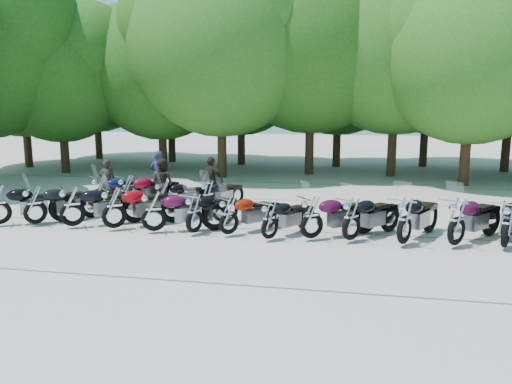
% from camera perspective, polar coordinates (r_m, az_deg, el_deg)
% --- Properties ---
extents(ground, '(90.00, 90.00, 0.00)m').
position_cam_1_polar(ground, '(13.13, -1.25, -5.87)').
color(ground, '#9D998E').
rests_on(ground, ground).
extents(tree_0, '(7.50, 7.50, 9.21)m').
position_cam_1_polar(tree_0, '(31.16, -25.23, 12.61)').
color(tree_0, '#3A2614').
rests_on(tree_0, ground).
extents(tree_1, '(6.97, 6.97, 8.55)m').
position_cam_1_polar(tree_1, '(27.82, -21.55, 12.46)').
color(tree_1, '#3A2614').
rests_on(tree_1, ground).
extents(tree_2, '(7.31, 7.31, 8.97)m').
position_cam_1_polar(tree_2, '(27.11, -10.88, 13.58)').
color(tree_2, '#3A2614').
rests_on(tree_2, ground).
extents(tree_3, '(8.70, 8.70, 10.67)m').
position_cam_1_polar(tree_3, '(24.53, -4.05, 16.48)').
color(tree_3, '#3A2614').
rests_on(tree_3, ground).
extents(tree_4, '(9.13, 9.13, 11.20)m').
position_cam_1_polar(tree_4, '(25.69, 6.36, 16.86)').
color(tree_4, '#3A2614').
rests_on(tree_4, ground).
extents(tree_5, '(9.04, 9.04, 11.10)m').
position_cam_1_polar(tree_5, '(25.78, 15.83, 16.39)').
color(tree_5, '#3A2614').
rests_on(tree_5, ground).
extents(tree_6, '(8.00, 8.00, 9.82)m').
position_cam_1_polar(tree_6, '(23.76, 23.54, 14.65)').
color(tree_6, '#3A2614').
rests_on(tree_6, ground).
extents(tree_9, '(7.59, 7.59, 9.32)m').
position_cam_1_polar(tree_9, '(34.08, -17.95, 12.91)').
color(tree_9, '#3A2614').
rests_on(tree_9, ground).
extents(tree_10, '(7.78, 7.78, 9.55)m').
position_cam_1_polar(tree_10, '(31.35, -9.85, 13.77)').
color(tree_10, '#3A2614').
rests_on(tree_10, ground).
extents(tree_11, '(7.56, 7.56, 9.28)m').
position_cam_1_polar(tree_11, '(29.53, -1.73, 13.83)').
color(tree_11, '#3A2614').
rests_on(tree_11, ground).
extents(tree_12, '(7.88, 7.88, 9.67)m').
position_cam_1_polar(tree_12, '(28.89, 9.46, 14.23)').
color(tree_12, '#3A2614').
rests_on(tree_12, ground).
extents(tree_13, '(8.31, 8.31, 10.20)m').
position_cam_1_polar(tree_13, '(30.17, 19.16, 14.24)').
color(tree_13, '#3A2614').
rests_on(tree_13, ground).
extents(motorcycle_1, '(2.08, 2.31, 1.35)m').
position_cam_1_polar(motorcycle_1, '(16.17, -23.96, -1.24)').
color(motorcycle_1, black).
rests_on(motorcycle_1, ground).
extents(motorcycle_2, '(2.48, 2.04, 1.41)m').
position_cam_1_polar(motorcycle_2, '(15.44, -20.29, -1.38)').
color(motorcycle_2, black).
rests_on(motorcycle_2, ground).
extents(motorcycle_3, '(2.35, 2.30, 1.42)m').
position_cam_1_polar(motorcycle_3, '(14.82, -15.94, -1.57)').
color(motorcycle_3, maroon).
rests_on(motorcycle_3, ground).
extents(motorcycle_4, '(2.51, 1.62, 1.36)m').
position_cam_1_polar(motorcycle_4, '(14.22, -11.63, -2.00)').
color(motorcycle_4, '#3F0828').
rests_on(motorcycle_4, ground).
extents(motorcycle_5, '(1.53, 2.41, 1.31)m').
position_cam_1_polar(motorcycle_5, '(13.90, -7.09, -2.26)').
color(motorcycle_5, black).
rests_on(motorcycle_5, ground).
extents(motorcycle_6, '(1.96, 2.13, 1.26)m').
position_cam_1_polar(motorcycle_6, '(13.65, -3.13, -2.54)').
color(motorcycle_6, maroon).
rests_on(motorcycle_6, ground).
extents(motorcycle_7, '(1.73, 2.16, 1.22)m').
position_cam_1_polar(motorcycle_7, '(13.20, 1.58, -3.06)').
color(motorcycle_7, black).
rests_on(motorcycle_7, ground).
extents(motorcycle_8, '(2.38, 2.02, 1.36)m').
position_cam_1_polar(motorcycle_8, '(13.28, 6.40, -2.72)').
color(motorcycle_8, '#3A0725').
rests_on(motorcycle_8, ground).
extents(motorcycle_9, '(2.06, 2.32, 1.35)m').
position_cam_1_polar(motorcycle_9, '(13.28, 10.87, -2.87)').
color(motorcycle_9, black).
rests_on(motorcycle_9, ground).
extents(motorcycle_10, '(1.88, 2.62, 1.44)m').
position_cam_1_polar(motorcycle_10, '(13.22, 16.64, -2.98)').
color(motorcycle_10, black).
rests_on(motorcycle_10, ground).
extents(motorcycle_11, '(2.23, 2.47, 1.44)m').
position_cam_1_polar(motorcycle_11, '(13.53, 21.99, -2.99)').
color(motorcycle_11, '#350720').
rests_on(motorcycle_11, ground).
extents(motorcycle_12, '(1.65, 2.59, 1.40)m').
position_cam_1_polar(motorcycle_12, '(13.85, 26.71, -3.14)').
color(motorcycle_12, black).
rests_on(motorcycle_12, ground).
extents(motorcycle_14, '(2.05, 2.20, 1.31)m').
position_cam_1_polar(motorcycle_14, '(18.00, -17.28, 0.21)').
color(motorcycle_14, '#0C1436').
rests_on(motorcycle_14, ground).
extents(motorcycle_15, '(2.07, 2.35, 1.36)m').
position_cam_1_polar(motorcycle_15, '(17.45, -14.45, 0.14)').
color(motorcycle_15, maroon).
rests_on(motorcycle_15, ground).
extents(motorcycle_16, '(2.09, 1.78, 1.20)m').
position_cam_1_polar(motorcycle_16, '(16.84, -10.50, -0.35)').
color(motorcycle_16, black).
rests_on(motorcycle_16, ground).
extents(motorcycle_17, '(1.50, 2.25, 1.23)m').
position_cam_1_polar(motorcycle_17, '(16.61, -5.51, -0.33)').
color(motorcycle_17, black).
rests_on(motorcycle_17, ground).
extents(rider_0, '(0.66, 0.48, 1.66)m').
position_cam_1_polar(rider_0, '(18.61, -16.59, 1.10)').
color(rider_0, black).
rests_on(rider_0, ground).
extents(rider_1, '(1.00, 0.89, 1.73)m').
position_cam_1_polar(rider_1, '(17.68, -10.66, 1.01)').
color(rider_1, black).
rests_on(rider_1, ground).
extents(rider_2, '(1.08, 0.74, 1.71)m').
position_cam_1_polar(rider_2, '(18.15, -5.12, 1.35)').
color(rider_2, black).
rests_on(rider_2, ground).
extents(rider_3, '(0.71, 0.49, 1.88)m').
position_cam_1_polar(rider_3, '(18.94, -11.01, 1.84)').
color(rider_3, '#212946').
rests_on(rider_3, ground).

